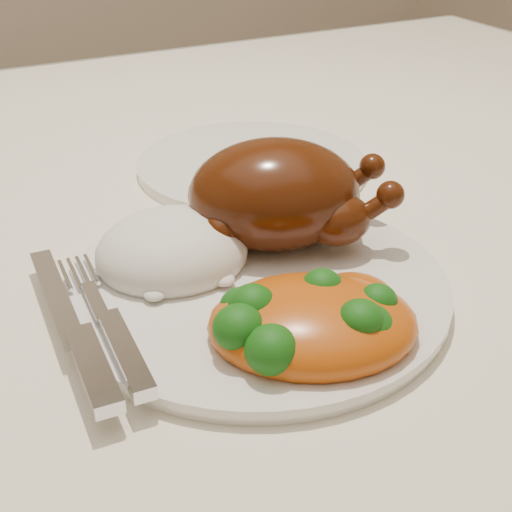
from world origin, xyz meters
name	(u,v)px	position (x,y,z in m)	size (l,w,h in m)	color
dining_table	(73,325)	(0.00, 0.00, 0.67)	(1.60, 0.90, 0.76)	brown
tablecloth	(63,255)	(0.00, 0.00, 0.74)	(1.73, 1.03, 0.18)	white
dinner_plate	(256,288)	(0.10, -0.17, 0.77)	(0.26, 0.26, 0.01)	white
side_plate	(252,165)	(0.20, 0.03, 0.77)	(0.22, 0.22, 0.01)	white
roast_chicken	(280,194)	(0.14, -0.13, 0.82)	(0.17, 0.14, 0.08)	#4F1E08
rice_mound	(172,252)	(0.06, -0.12, 0.79)	(0.12, 0.11, 0.06)	white
mac_and_cheese	(313,319)	(0.10, -0.24, 0.79)	(0.16, 0.14, 0.05)	#D2550D
cutlery	(95,336)	(-0.02, -0.19, 0.78)	(0.04, 0.19, 0.01)	silver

